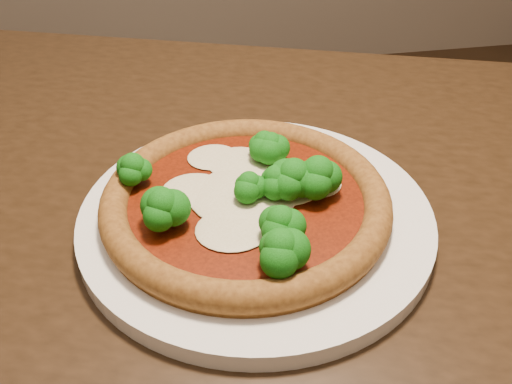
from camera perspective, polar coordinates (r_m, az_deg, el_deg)
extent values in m
cube|color=black|center=(0.63, 4.83, -0.95)|extent=(1.51, 1.13, 0.04)
cylinder|color=black|center=(1.28, -23.51, -2.77)|extent=(0.06, 0.06, 0.71)
cylinder|color=silver|center=(0.56, 0.00, -2.53)|extent=(0.34, 0.34, 0.02)
cylinder|color=brown|center=(0.55, -1.01, -1.32)|extent=(0.27, 0.27, 0.01)
torus|color=brown|center=(0.54, -1.01, -0.74)|extent=(0.28, 0.28, 0.03)
cylinder|color=#631604|center=(0.54, -1.01, -0.70)|extent=(0.23, 0.23, 0.00)
ellipsoid|color=beige|center=(0.55, -6.29, 0.21)|extent=(0.06, 0.06, 0.00)
ellipsoid|color=beige|center=(0.59, -1.80, 2.99)|extent=(0.06, 0.06, 0.01)
ellipsoid|color=beige|center=(0.54, -1.24, -0.31)|extent=(0.10, 0.09, 0.01)
ellipsoid|color=beige|center=(0.56, 2.82, 0.82)|extent=(0.08, 0.07, 0.01)
ellipsoid|color=beige|center=(0.51, -2.32, -3.72)|extent=(0.07, 0.06, 0.01)
ellipsoid|color=beige|center=(0.60, -4.33, 3.52)|extent=(0.05, 0.05, 0.00)
ellipsoid|color=beige|center=(0.56, 5.96, 0.82)|extent=(0.05, 0.05, 0.00)
ellipsoid|color=#178114|center=(0.53, -0.70, 0.79)|extent=(0.04, 0.04, 0.03)
ellipsoid|color=#178114|center=(0.48, 2.48, -3.04)|extent=(0.04, 0.04, 0.04)
ellipsoid|color=#178114|center=(0.46, 2.75, -5.41)|extent=(0.04, 0.04, 0.03)
ellipsoid|color=#178114|center=(0.55, 6.69, 1.94)|extent=(0.04, 0.04, 0.03)
ellipsoid|color=#178114|center=(0.56, -12.19, 2.48)|extent=(0.04, 0.04, 0.03)
ellipsoid|color=#178114|center=(0.58, 1.48, 4.73)|extent=(0.04, 0.04, 0.03)
ellipsoid|color=#178114|center=(0.45, 2.48, -5.61)|extent=(0.05, 0.05, 0.04)
ellipsoid|color=#178114|center=(0.58, 0.84, 4.89)|extent=(0.04, 0.04, 0.03)
ellipsoid|color=#178114|center=(0.53, 3.79, 1.61)|extent=(0.05, 0.05, 0.04)
ellipsoid|color=#178114|center=(0.53, 2.04, 1.29)|extent=(0.04, 0.04, 0.03)
ellipsoid|color=#178114|center=(0.53, 6.20, 1.81)|extent=(0.05, 0.05, 0.04)
ellipsoid|color=#178114|center=(0.50, -9.28, -1.39)|extent=(0.05, 0.05, 0.04)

